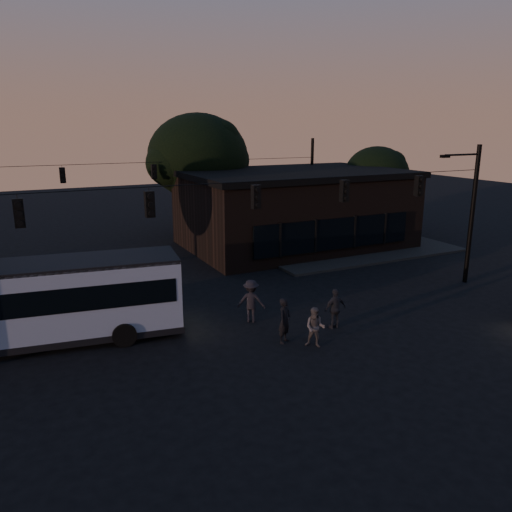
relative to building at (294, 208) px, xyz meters
name	(u,v)px	position (x,y,z in m)	size (l,w,h in m)	color
ground	(303,357)	(-9.00, -15.97, -2.71)	(120.00, 120.00, 0.00)	black
sidewalk_far_right	(343,245)	(3.00, -1.97, -2.63)	(14.00, 10.00, 0.15)	black
building	(294,208)	(0.00, 0.00, 0.00)	(15.40, 10.41, 5.40)	black
tree_behind	(198,156)	(-5.00, 6.03, 3.48)	(7.60, 7.60, 9.43)	black
tree_right	(376,174)	(9.00, 2.03, 1.93)	(5.20, 5.20, 6.86)	black
signal_rig_near	(256,223)	(-9.00, -11.97, 1.74)	(26.24, 0.30, 7.50)	black
signal_rig_far	(155,188)	(-9.00, 4.03, 1.50)	(26.24, 0.30, 7.50)	black
bus	(27,301)	(-18.08, -10.24, -0.85)	(12.03, 4.28, 3.32)	#919CB9
pedestrian_a	(285,320)	(-8.96, -14.46, -1.78)	(0.67, 0.44, 1.85)	black
pedestrian_b	(315,327)	(-8.11, -15.37, -1.90)	(0.78, 0.61, 1.62)	#524A4B
pedestrian_c	(335,309)	(-6.31, -14.15, -1.83)	(1.03, 0.43, 1.76)	black
pedestrian_d	(251,301)	(-9.20, -11.91, -1.75)	(1.24, 0.71, 1.92)	black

